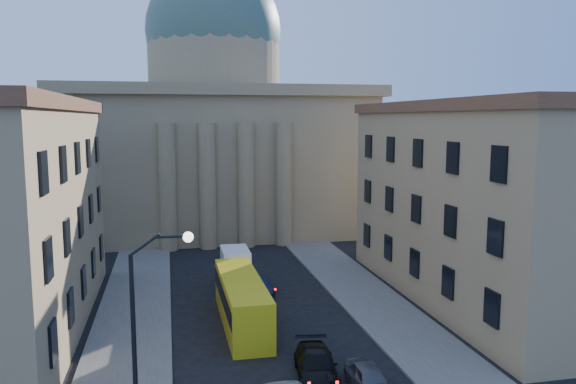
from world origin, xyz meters
name	(u,v)px	position (x,y,z in m)	size (l,w,h in m)	color
sidewalk_left	(129,346)	(-8.50, 18.00, 0.07)	(5.00, 60.00, 0.15)	#56534E
sidewalk_right	(398,324)	(8.50, 18.00, 0.07)	(5.00, 60.00, 0.15)	#56534E
church	(216,131)	(0.00, 55.47, 11.88)	(68.02, 28.76, 36.60)	#81714F
building_right	(486,200)	(17.00, 22.00, 7.42)	(11.60, 26.60, 14.70)	#9D835C
street_lamp	(146,318)	(-6.97, 8.00, 5.29)	(2.62, 0.44, 8.83)	black
car_right_mid	(316,365)	(1.30, 11.78, 0.73)	(2.05, 5.04, 1.46)	black
car_right_far	(370,380)	(3.49, 9.74, 0.69)	(1.62, 4.03, 1.37)	#49494D
car_right_distant	(260,285)	(0.80, 26.68, 0.62)	(1.30, 3.74, 1.23)	black
city_bus	(242,300)	(-1.45, 20.37, 1.65)	(2.58, 10.94, 3.08)	yellow
box_truck	(236,270)	(-0.80, 28.56, 1.40)	(2.19, 5.40, 2.95)	white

